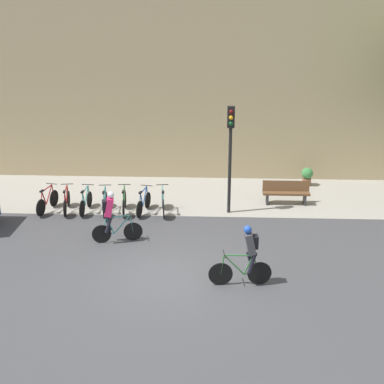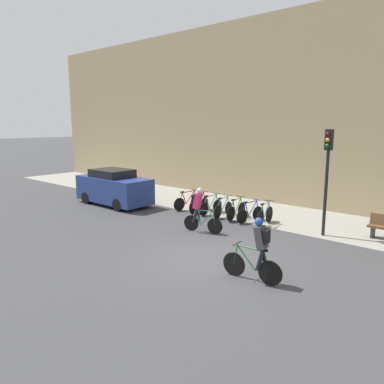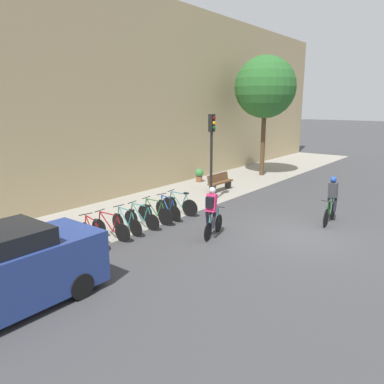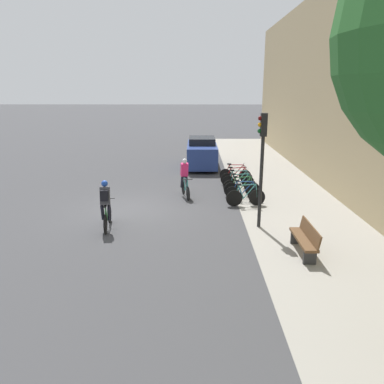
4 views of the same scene
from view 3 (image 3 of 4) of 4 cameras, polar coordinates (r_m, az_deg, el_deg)
ground at (r=13.47m, az=15.80°, el=-6.38°), size 200.00×200.00×0.00m
kerb_strip at (r=17.02m, az=-5.66°, el=-1.83°), size 44.00×4.50×0.01m
building_facade at (r=18.30m, az=-12.00°, el=14.32°), size 44.00×0.60×9.68m
cyclist_pink at (r=12.48m, az=3.05°, el=-2.88°), size 1.61×0.59×1.75m
cyclist_grey at (r=15.11m, az=20.54°, el=-0.86°), size 1.76×0.48×1.78m
parked_bike_0 at (r=12.38m, az=-14.91°, el=-6.16°), size 0.49×1.63×0.95m
parked_bike_1 at (r=12.80m, az=-12.32°, el=-5.39°), size 0.46×1.65×0.94m
parked_bike_2 at (r=13.25m, az=-9.94°, el=-4.66°), size 0.46×1.58×0.94m
parked_bike_3 at (r=13.72m, az=-7.70°, el=-3.97°), size 0.46×1.59×0.93m
parked_bike_4 at (r=14.20m, az=-5.63°, el=-3.23°), size 0.46×1.64×0.97m
parked_bike_5 at (r=14.71m, az=-3.69°, el=-2.67°), size 0.48×1.56×0.94m
parked_bike_6 at (r=15.23m, az=-1.89°, el=-1.99°), size 0.46×1.66×0.98m
traffic_light_pole at (r=16.81m, az=3.02°, el=7.52°), size 0.26×0.30×3.98m
bench at (r=19.53m, az=4.25°, el=1.58°), size 1.80×0.44×0.89m
parked_car at (r=9.11m, az=-26.95°, el=-10.94°), size 4.30×1.84×1.85m
street_tree_0 at (r=23.94m, az=11.10°, el=15.38°), size 3.73×3.73×7.29m
potted_plant at (r=21.72m, az=1.12°, el=2.70°), size 0.48×0.48×0.78m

